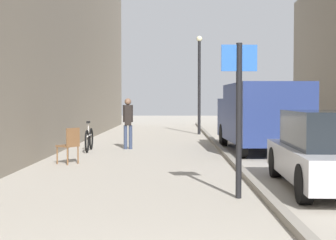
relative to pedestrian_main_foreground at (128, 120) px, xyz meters
The scene contains 9 objects.
ground_plane 2.84m from the pedestrian_main_foreground, 55.22° to the right, with size 80.00×80.00×0.00m, color #A8A093.
kerb_strip 3.90m from the pedestrian_main_foreground, 35.21° to the right, with size 0.16×40.00×0.12m, color gray.
pedestrian_main_foreground is the anchor object (origin of this frame).
delivery_van 4.42m from the pedestrian_main_foreground, ahead, with size 2.30×5.53×2.17m.
parked_car 8.89m from the pedestrian_main_foreground, 59.55° to the right, with size 1.98×4.27×1.45m.
street_sign_post 8.99m from the pedestrian_main_foreground, 72.82° to the right, with size 0.60×0.10×2.60m.
lamp_post 8.21m from the pedestrian_main_foreground, 69.80° to the left, with size 0.28×0.28×4.76m.
bicycle_leaning 1.52m from the pedestrian_main_foreground, 148.96° to the right, with size 0.13×1.77×0.98m.
cafe_chair_near_window 4.25m from the pedestrian_main_foreground, 105.35° to the right, with size 0.61×0.61×0.94m.
Camera 1 is at (0.06, -2.86, 1.64)m, focal length 54.17 mm.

